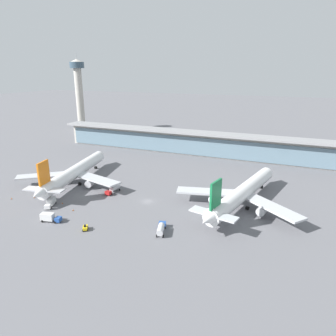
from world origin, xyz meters
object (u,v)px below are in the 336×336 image
at_px(safety_cone_charlie, 34,197).
at_px(service_truck_mid_apron_blue, 52,190).
at_px(service_truck_near_nose_white, 51,202).
at_px(safety_cone_echo, 73,210).
at_px(safety_cone_alpha, 39,196).
at_px(safety_cone_delta, 62,203).
at_px(service_truck_under_wing_blue, 50,217).
at_px(service_truck_on_taxiway_blue, 161,228).
at_px(control_tower, 79,90).
at_px(airliner_left_stand, 74,172).
at_px(service_truck_at_far_stand_yellow, 85,228).
at_px(safety_cone_bravo, 12,198).
at_px(airliner_centre_stand, 242,193).
at_px(service_truck_by_tail_red, 113,189).

bearing_deg(safety_cone_charlie, service_truck_mid_apron_blue, 76.85).
height_order(service_truck_near_nose_white, safety_cone_echo, service_truck_near_nose_white).
distance_m(safety_cone_alpha, safety_cone_delta, 14.45).
relative_size(service_truck_under_wing_blue, service_truck_on_taxiway_blue, 0.86).
distance_m(service_truck_near_nose_white, service_truck_on_taxiway_blue, 49.11).
xyz_separation_m(service_truck_mid_apron_blue, service_truck_on_taxiway_blue, (59.47, -14.31, 0.83)).
xyz_separation_m(service_truck_near_nose_white, control_tower, (-90.35, 135.76, 34.41)).
bearing_deg(service_truck_mid_apron_blue, service_truck_near_nose_white, -49.21).
bearing_deg(safety_cone_charlie, control_tower, 120.53).
bearing_deg(service_truck_mid_apron_blue, airliner_left_stand, 78.41).
relative_size(service_truck_at_far_stand_yellow, control_tower, 0.05).
bearing_deg(safety_cone_alpha, safety_cone_bravo, -142.09).
bearing_deg(safety_cone_alpha, service_truck_near_nose_white, -24.68).
bearing_deg(service_truck_under_wing_blue, safety_cone_charlie, 147.05).
distance_m(safety_cone_delta, safety_cone_echo, 9.11).
xyz_separation_m(service_truck_on_taxiway_blue, service_truck_at_far_stand_yellow, (-24.29, -8.31, -0.83)).
xyz_separation_m(airliner_left_stand, safety_cone_charlie, (-4.51, -20.80, -5.27)).
bearing_deg(safety_cone_charlie, airliner_left_stand, 77.77).
distance_m(airliner_centre_stand, safety_cone_echo, 65.86).
xyz_separation_m(control_tower, safety_cone_charlie, (77.95, -132.18, -35.78)).
distance_m(service_truck_mid_apron_blue, service_truck_at_far_stand_yellow, 41.82).
distance_m(service_truck_on_taxiway_blue, safety_cone_charlie, 61.74).
bearing_deg(safety_cone_echo, service_truck_mid_apron_blue, 150.49).
height_order(control_tower, safety_cone_delta, control_tower).
height_order(control_tower, safety_cone_bravo, control_tower).
xyz_separation_m(service_truck_on_taxiway_blue, safety_cone_alpha, (-60.78, 7.63, -1.39)).
xyz_separation_m(service_truck_by_tail_red, safety_cone_charlie, (-27.54, -18.34, -1.39)).
height_order(service_truck_mid_apron_blue, control_tower, control_tower).
xyz_separation_m(service_truck_by_tail_red, safety_cone_echo, (-4.16, -21.96, -1.39)).
bearing_deg(airliner_left_stand, service_truck_under_wing_blue, -63.77).
height_order(service_truck_by_tail_red, safety_cone_delta, service_truck_by_tail_red).
xyz_separation_m(airliner_centre_stand, safety_cone_echo, (-58.75, -29.29, -5.27)).
distance_m(safety_cone_alpha, safety_cone_bravo, 10.68).
height_order(safety_cone_bravo, safety_cone_echo, same).
height_order(service_truck_on_taxiway_blue, safety_cone_delta, service_truck_on_taxiway_blue).
bearing_deg(airliner_centre_stand, service_truck_mid_apron_blue, -167.90).
height_order(airliner_centre_stand, safety_cone_delta, airliner_centre_stand).
bearing_deg(safety_cone_delta, control_tower, 125.10).
xyz_separation_m(airliner_centre_stand, service_truck_mid_apron_blue, (-80.15, -17.18, -4.72)).
xyz_separation_m(control_tower, safety_cone_delta, (92.95, -132.26, -35.78)).
bearing_deg(safety_cone_delta, safety_cone_bravo, -168.38).
bearing_deg(service_truck_at_far_stand_yellow, airliner_left_stand, 133.06).
xyz_separation_m(service_truck_near_nose_white, safety_cone_bravo, (-20.15, -1.17, -1.37)).
bearing_deg(safety_cone_bravo, safety_cone_alpha, 37.91).
relative_size(airliner_left_stand, safety_cone_alpha, 94.55).
xyz_separation_m(service_truck_near_nose_white, safety_cone_delta, (2.60, 3.51, -1.37)).
xyz_separation_m(service_truck_under_wing_blue, control_tower, (-99.64, 146.24, 34.41)).
xyz_separation_m(safety_cone_bravo, safety_cone_echo, (31.14, 1.13, 0.00)).
relative_size(safety_cone_alpha, safety_cone_delta, 1.00).
height_order(service_truck_near_nose_white, safety_cone_bravo, service_truck_near_nose_white).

